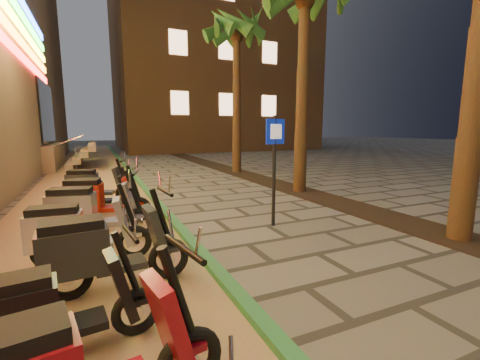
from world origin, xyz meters
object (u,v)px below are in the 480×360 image
scooter_7 (99,251)px  scooter_10 (97,199)px  scooter_6 (48,312)px  scooter_8 (75,232)px  scooter_12 (93,185)px  pedestrian_sign (275,156)px  scooter_11 (98,193)px  scooter_9 (89,211)px

scooter_7 → scooter_10: 3.21m
scooter_6 → scooter_10: size_ratio=0.87×
scooter_6 → scooter_8: (0.11, 2.10, 0.05)m
scooter_8 → scooter_12: 4.15m
pedestrian_sign → scooter_12: (-3.38, 3.61, -0.93)m
scooter_6 → scooter_11: 5.29m
scooter_10 → scooter_6: bearing=-80.5°
scooter_7 → scooter_10: size_ratio=1.01×
scooter_6 → scooter_10: bearing=77.4°
scooter_7 → scooter_11: size_ratio=1.14×
scooter_9 → scooter_10: bearing=95.2°
pedestrian_sign → scooter_12: bearing=118.5°
scooter_6 → scooter_10: scooter_10 is taller
scooter_9 → scooter_10: 1.10m
scooter_6 → scooter_12: 6.25m
scooter_7 → scooter_9: size_ratio=0.99×
pedestrian_sign → scooter_11: size_ratio=1.45×
scooter_7 → scooter_11: 4.18m
scooter_8 → scooter_11: bearing=88.4°
scooter_9 → scooter_11: (0.17, 2.06, -0.07)m
scooter_6 → scooter_9: bearing=78.1°
pedestrian_sign → scooter_10: bearing=138.5°
scooter_7 → scooter_9: scooter_9 is taller
pedestrian_sign → scooter_11: (-3.28, 2.64, -0.98)m
scooter_6 → scooter_8: 2.11m
scooter_9 → scooter_12: size_ratio=1.05×
scooter_10 → scooter_12: 1.94m
pedestrian_sign → scooter_11: pedestrian_sign is taller
pedestrian_sign → scooter_7: bearing=-169.6°
scooter_7 → scooter_10: bearing=85.3°
scooter_11 → scooter_12: bearing=107.7°
scooter_6 → scooter_12: bearing=79.9°
pedestrian_sign → scooter_12: pedestrian_sign is taller
scooter_12 → scooter_10: bearing=-71.4°
scooter_10 → pedestrian_sign: bearing=-11.7°
scooter_8 → scooter_7: bearing=-68.7°
scooter_7 → scooter_12: scooter_7 is taller
scooter_6 → scooter_11: size_ratio=0.98×
scooter_7 → scooter_9: bearing=89.2°
scooter_7 → scooter_8: size_ratio=1.05×
scooter_7 → scooter_8: bearing=102.2°
scooter_7 → scooter_8: (-0.31, 1.01, -0.02)m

